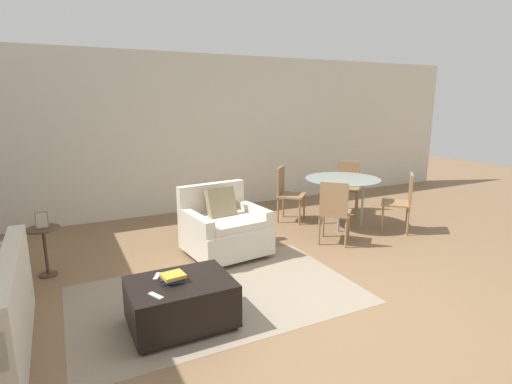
{
  "coord_description": "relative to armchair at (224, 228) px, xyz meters",
  "views": [
    {
      "loc": [
        -2.17,
        -2.86,
        1.96
      ],
      "look_at": [
        0.18,
        1.84,
        0.75
      ],
      "focal_mm": 28.0,
      "sensor_mm": 36.0,
      "label": 1
    }
  ],
  "objects": [
    {
      "name": "ground_plane",
      "position": [
        0.34,
        -1.72,
        -0.35
      ],
      "size": [
        20.0,
        20.0,
        0.0
      ],
      "primitive_type": "plane",
      "color": "brown"
    },
    {
      "name": "wall_back",
      "position": [
        0.34,
        2.26,
        1.03
      ],
      "size": [
        12.0,
        0.06,
        2.75
      ],
      "color": "beige",
      "rests_on": "ground_plane"
    },
    {
      "name": "area_rug",
      "position": [
        -0.49,
        -1.03,
        -0.34
      ],
      "size": [
        2.88,
        1.81,
        0.01
      ],
      "color": "gray",
      "rests_on": "ground_plane"
    },
    {
      "name": "armchair",
      "position": [
        0.0,
        0.0,
        0.0
      ],
      "size": [
        1.03,
        0.98,
        0.88
      ],
      "color": "beige",
      "rests_on": "ground_plane"
    },
    {
      "name": "ottoman",
      "position": [
        -0.99,
        -1.41,
        -0.12
      ],
      "size": [
        0.89,
        0.66,
        0.42
      ],
      "color": "black",
      "rests_on": "ground_plane"
    },
    {
      "name": "book_stack",
      "position": [
        -1.04,
        -1.39,
        0.11
      ],
      "size": [
        0.22,
        0.19,
        0.07
      ],
      "color": "#2D478C",
      "rests_on": "ottoman"
    },
    {
      "name": "tv_remote_primary",
      "position": [
        -1.24,
        -1.59,
        0.08
      ],
      "size": [
        0.1,
        0.16,
        0.01
      ],
      "color": "#B7B7BC",
      "rests_on": "ottoman"
    },
    {
      "name": "tv_remote_secondary",
      "position": [
        -1.15,
        -1.23,
        0.08
      ],
      "size": [
        0.1,
        0.15,
        0.01
      ],
      "color": "#B7B7BC",
      "rests_on": "ottoman"
    },
    {
      "name": "side_table",
      "position": [
        -2.06,
        0.29,
        0.05
      ],
      "size": [
        0.36,
        0.36,
        0.57
      ],
      "color": "#4C3828",
      "rests_on": "ground_plane"
    },
    {
      "name": "picture_frame",
      "position": [
        -2.06,
        0.29,
        0.31
      ],
      "size": [
        0.13,
        0.07,
        0.19
      ],
      "color": "#8C6647",
      "rests_on": "side_table"
    },
    {
      "name": "dining_table",
      "position": [
        2.13,
        0.29,
        0.34
      ],
      "size": [
        1.17,
        1.17,
        0.77
      ],
      "color": "#8C9E99",
      "rests_on": "ground_plane"
    },
    {
      "name": "dining_chair_near_left",
      "position": [
        1.49,
        -0.35,
        0.17
      ],
      "size": [
        0.59,
        0.59,
        0.9
      ],
      "color": "#93704C",
      "rests_on": "ground_plane"
    },
    {
      "name": "dining_chair_near_right",
      "position": [
        2.77,
        -0.35,
        0.17
      ],
      "size": [
        0.59,
        0.59,
        0.9
      ],
      "color": "#93704C",
      "rests_on": "ground_plane"
    },
    {
      "name": "dining_chair_far_left",
      "position": [
        1.49,
        0.92,
        0.17
      ],
      "size": [
        0.59,
        0.59,
        0.9
      ],
      "color": "#93704C",
      "rests_on": "ground_plane"
    },
    {
      "name": "dining_chair_far_right",
      "position": [
        2.77,
        0.92,
        0.17
      ],
      "size": [
        0.59,
        0.59,
        0.9
      ],
      "color": "#93704C",
      "rests_on": "ground_plane"
    }
  ]
}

